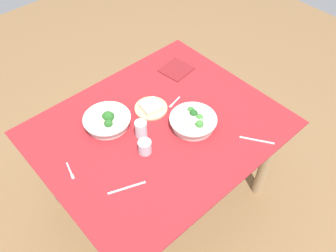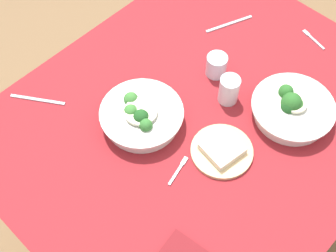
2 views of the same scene
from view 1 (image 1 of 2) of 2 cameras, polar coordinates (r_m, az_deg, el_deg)
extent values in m
plane|color=brown|center=(2.55, -1.18, -10.97)|extent=(6.00, 6.00, 0.00)
cube|color=maroon|center=(1.98, -1.49, -0.26)|extent=(1.30, 1.07, 0.01)
cube|color=tan|center=(1.99, -1.48, -0.56)|extent=(1.26, 1.04, 0.02)
cylinder|color=tan|center=(2.38, 15.32, -5.38)|extent=(0.07, 0.07, 0.68)
cylinder|color=tan|center=(2.36, -18.15, -7.08)|extent=(0.07, 0.07, 0.68)
cylinder|color=tan|center=(2.71, 1.32, 5.07)|extent=(0.07, 0.07, 0.68)
cylinder|color=silver|center=(2.00, -9.59, 0.70)|extent=(0.23, 0.23, 0.05)
cylinder|color=silver|center=(1.98, -9.69, 1.23)|extent=(0.26, 0.26, 0.01)
sphere|color=#1E511E|center=(1.97, -9.40, 1.22)|extent=(0.05, 0.05, 0.05)
sphere|color=#286023|center=(1.97, -9.48, 1.44)|extent=(0.07, 0.07, 0.07)
sphere|color=#286023|center=(1.94, -9.43, 0.39)|extent=(0.05, 0.05, 0.05)
sphere|color=#1E511E|center=(1.98, -9.21, 1.54)|extent=(0.05, 0.05, 0.05)
sphere|color=#3D7A33|center=(1.98, -9.78, 1.38)|extent=(0.05, 0.05, 0.05)
cylinder|color=beige|center=(1.97, -9.79, 1.49)|extent=(0.07, 0.07, 0.01)
cylinder|color=silver|center=(1.97, 3.99, 0.57)|extent=(0.23, 0.23, 0.05)
cylinder|color=silver|center=(1.95, 4.04, 1.13)|extent=(0.26, 0.26, 0.01)
sphere|color=#3D7A33|center=(1.92, 5.02, 0.27)|extent=(0.05, 0.05, 0.05)
sphere|color=#1E511E|center=(1.96, 4.07, 1.94)|extent=(0.05, 0.05, 0.05)
sphere|color=#3D7A33|center=(1.95, 4.99, 1.27)|extent=(0.05, 0.05, 0.05)
sphere|color=#33702D|center=(1.98, 3.65, 2.53)|extent=(0.04, 0.04, 0.04)
cylinder|color=beige|center=(1.95, 4.11, 1.55)|extent=(0.10, 0.10, 0.01)
cylinder|color=#D6B27A|center=(2.07, -2.71, 2.81)|extent=(0.19, 0.19, 0.01)
cube|color=beige|center=(2.06, -2.73, 3.16)|extent=(0.12, 0.12, 0.02)
cylinder|color=silver|center=(1.91, -4.30, -0.48)|extent=(0.07, 0.07, 0.10)
cylinder|color=silver|center=(1.84, -3.70, -3.32)|extent=(0.07, 0.07, 0.08)
cube|color=#B7B7BC|center=(2.12, 1.29, 4.03)|extent=(0.08, 0.03, 0.00)
cube|color=#B7B7BC|center=(2.09, 0.49, 3.21)|extent=(0.03, 0.02, 0.00)
cube|color=#B7B7BC|center=(1.86, -15.41, -6.54)|extent=(0.03, 0.08, 0.00)
cube|color=#B7B7BC|center=(1.83, -14.90, -7.77)|extent=(0.02, 0.03, 0.00)
cube|color=#B7B7BC|center=(1.75, -6.55, -9.72)|extent=(0.18, 0.08, 0.00)
cube|color=#B7B7BC|center=(1.97, 13.91, -2.21)|extent=(0.11, 0.16, 0.00)
cube|color=maroon|center=(2.33, 1.31, 8.96)|extent=(0.20, 0.19, 0.01)
camera|label=2|loc=(2.16, 3.99, 41.09)|focal=49.47mm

